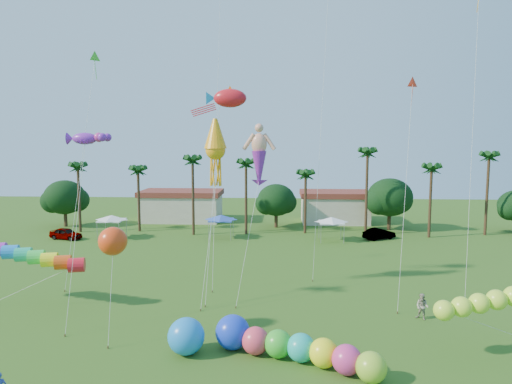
# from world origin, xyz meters

# --- Properties ---
(tree_line) EXTENTS (69.46, 8.91, 11.00)m
(tree_line) POSITION_xyz_m (3.57, 44.00, 4.28)
(tree_line) COLOR #3A2819
(tree_line) RESTS_ON ground
(buildings_row) EXTENTS (35.00, 7.00, 4.00)m
(buildings_row) POSITION_xyz_m (-3.09, 50.00, 2.00)
(buildings_row) COLOR beige
(buildings_row) RESTS_ON ground
(tent_row) EXTENTS (31.00, 4.00, 0.60)m
(tent_row) POSITION_xyz_m (-6.00, 36.33, 2.75)
(tent_row) COLOR white
(tent_row) RESTS_ON ground
(car_a) EXTENTS (4.58, 2.86, 1.45)m
(car_a) POSITION_xyz_m (-25.78, 35.27, 0.73)
(car_a) COLOR #4C4C54
(car_a) RESTS_ON ground
(car_b) EXTENTS (4.48, 3.39, 1.41)m
(car_b) POSITION_xyz_m (14.26, 37.50, 0.71)
(car_b) COLOR #4C4C54
(car_b) RESTS_ON ground
(spectator_b) EXTENTS (1.13, 1.11, 1.84)m
(spectator_b) POSITION_xyz_m (11.60, 10.74, 0.92)
(spectator_b) COLOR gray
(spectator_b) RESTS_ON ground
(caterpillar_inflatable) EXTENTS (9.72, 5.63, 2.07)m
(caterpillar_inflatable) POSITION_xyz_m (2.23, 4.11, 0.87)
(caterpillar_inflatable) COLOR #EC3E58
(caterpillar_inflatable) RESTS_ON ground
(blue_ball) EXTENTS (2.17, 2.17, 2.17)m
(blue_ball) POSITION_xyz_m (-3.79, 4.64, 1.08)
(blue_ball) COLOR #1A82EA
(blue_ball) RESTS_ON ground
(rainbow_tube) EXTENTS (9.20, 1.77, 3.86)m
(rainbow_tube) POSITION_xyz_m (-15.39, 11.53, 3.31)
(rainbow_tube) COLOR red
(rainbow_tube) RESTS_ON ground
(green_worm) EXTENTS (10.51, 3.35, 3.55)m
(green_worm) POSITION_xyz_m (10.98, 4.90, 2.85)
(green_worm) COLOR #C3F737
(green_worm) RESTS_ON ground
(orange_ball_kite) EXTENTS (1.86, 2.36, 7.16)m
(orange_ball_kite) POSITION_xyz_m (-8.66, 6.46, 6.28)
(orange_ball_kite) COLOR #F33F13
(orange_ball_kite) RESTS_ON ground
(merman_kite) EXTENTS (2.72, 5.57, 13.43)m
(merman_kite) POSITION_xyz_m (-0.12, 16.78, 10.99)
(merman_kite) COLOR #EB9E86
(merman_kite) RESTS_ON ground
(fish_kite) EXTENTS (4.30, 6.46, 16.84)m
(fish_kite) POSITION_xyz_m (-2.57, 17.50, 15.97)
(fish_kite) COLOR red
(fish_kite) RESTS_ON ground
(squid_kite) EXTENTS (2.45, 6.19, 14.38)m
(squid_kite) POSITION_xyz_m (-3.66, 16.38, 11.74)
(squid_kite) COLOR #FFA014
(squid_kite) RESTS_ON ground
(lobster_kite) EXTENTS (3.17, 5.53, 13.22)m
(lobster_kite) POSITION_xyz_m (-12.21, 11.12, 12.60)
(lobster_kite) COLOR purple
(lobster_kite) RESTS_ON ground
(delta_kite_red) EXTENTS (2.13, 4.25, 17.38)m
(delta_kite_red) POSITION_xyz_m (11.69, 15.56, 16.45)
(delta_kite_red) COLOR #F5341B
(delta_kite_red) RESTS_ON ground
(delta_kite_green) EXTENTS (1.94, 5.15, 20.38)m
(delta_kite_green) POSITION_xyz_m (-14.79, 19.64, 19.39)
(delta_kite_green) COLOR green
(delta_kite_green) RESTS_ON ground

